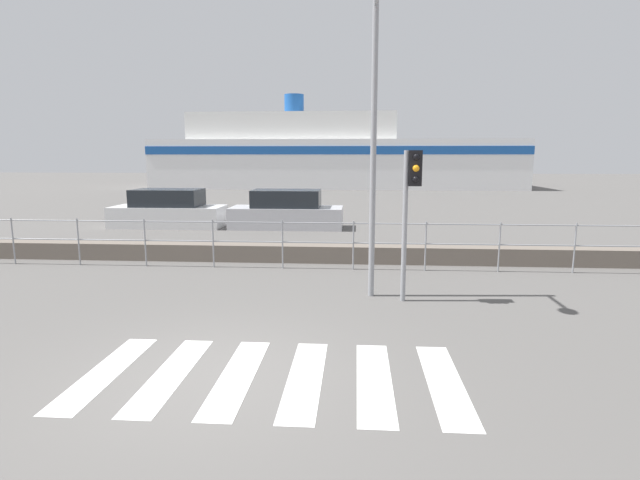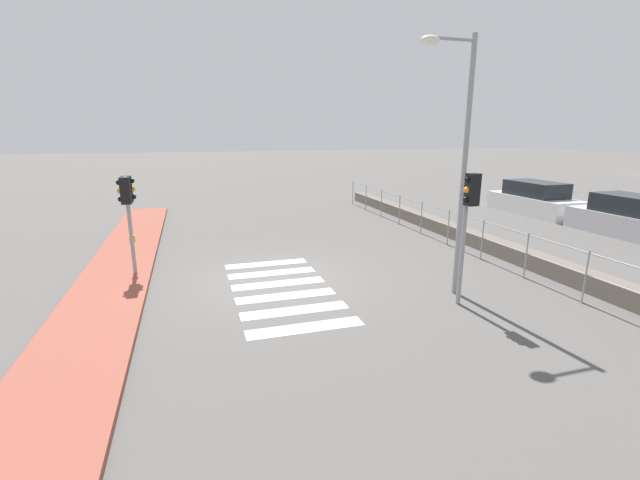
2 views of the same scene
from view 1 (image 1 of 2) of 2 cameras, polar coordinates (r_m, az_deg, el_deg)
The scene contains 9 objects.
ground_plane at distance 7.00m, azimuth -12.19°, elevation -14.86°, with size 160.00×160.00×0.00m, color #565451.
crosswalk at distance 6.83m, azimuth -5.60°, elevation -15.29°, with size 4.95×2.40×0.01m.
seawall at distance 13.78m, azimuth -3.75°, elevation -1.49°, with size 24.25×0.55×0.47m.
harbor_fence at distance 12.82m, azimuth -4.32°, elevation 0.34°, with size 21.86×0.04×1.26m.
traffic_light_far at distance 9.85m, azimuth 10.36°, elevation 5.43°, with size 0.34×0.32×2.98m.
streetlamp at distance 9.88m, azimuth 6.24°, elevation 14.14°, with size 0.32×1.33×5.86m.
ferry_boat at distance 47.43m, azimuth 0.93°, elevation 9.52°, with size 33.02×8.96×8.51m.
parked_car_white at distance 21.42m, azimuth -16.94°, elevation 3.21°, with size 4.52×1.81×1.54m.
parked_car_silver at distance 20.18m, azimuth -3.83°, elevation 3.24°, with size 4.50×1.78×1.54m.
Camera 1 is at (1.87, -6.10, 2.87)m, focal length 28.00 mm.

